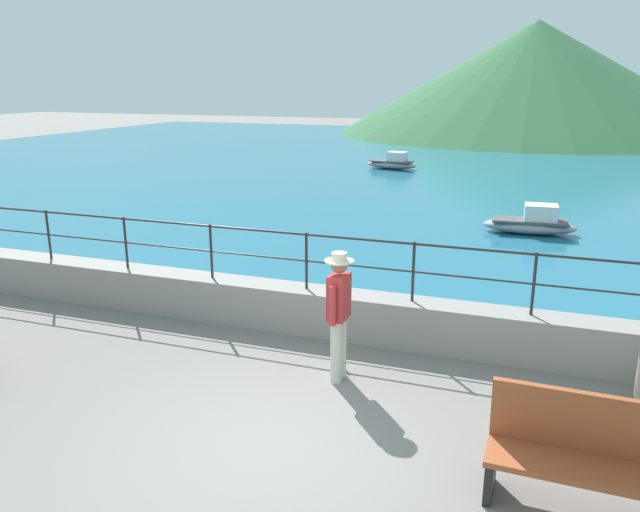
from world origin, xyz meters
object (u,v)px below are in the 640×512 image
(boat_0, at_px, (393,163))
(person_walking, at_px, (339,310))
(bench_far, at_px, (584,454))
(boat_1, at_px, (532,223))

(boat_0, bearing_deg, person_walking, -78.58)
(bench_far, height_order, person_walking, person_walking)
(bench_far, xyz_separation_m, boat_1, (-0.74, 10.96, -0.23))
(bench_far, relative_size, boat_1, 0.73)
(bench_far, bearing_deg, boat_1, 93.89)
(bench_far, xyz_separation_m, person_walking, (-2.91, 1.69, 0.42))
(boat_0, distance_m, boat_1, 12.42)
(bench_far, relative_size, person_walking, 0.98)
(person_walking, bearing_deg, boat_0, 101.42)
(bench_far, bearing_deg, person_walking, 149.90)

